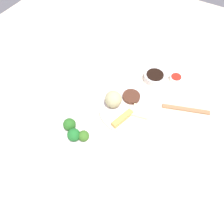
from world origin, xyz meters
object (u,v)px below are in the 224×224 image
object	(u,v)px
chopsticks_pair	(186,109)
main_plate	(127,109)
soy_sauce_bowl	(154,77)
sauce_ramekin_sweet_and_sour	(176,78)
broccoli_plate	(76,135)

from	to	relation	value
chopsticks_pair	main_plate	bearing A→B (deg)	120.90
soy_sauce_bowl	sauce_ramekin_sweet_and_sour	size ratio (longest dim) A/B	1.70
broccoli_plate	sauce_ramekin_sweet_and_sour	distance (m)	0.59
main_plate	broccoli_plate	bearing A→B (deg)	151.46
main_plate	chopsticks_pair	bearing A→B (deg)	-59.10
soy_sauce_bowl	sauce_ramekin_sweet_and_sour	distance (m)	0.11
broccoli_plate	soy_sauce_bowl	world-z (taller)	soy_sauce_bowl
sauce_ramekin_sweet_and_sour	chopsticks_pair	xyz separation A→B (m)	(-0.16, -0.11, -0.01)
broccoli_plate	chopsticks_pair	xyz separation A→B (m)	(0.38, -0.37, -0.00)
sauce_ramekin_sweet_and_sour	soy_sauce_bowl	bearing A→B (deg)	121.12
soy_sauce_bowl	chopsticks_pair	distance (m)	0.23
chopsticks_pair	sauce_ramekin_sweet_and_sour	bearing A→B (deg)	35.36
soy_sauce_bowl	chopsticks_pair	world-z (taller)	soy_sauce_bowl
broccoli_plate	soy_sauce_bowl	bearing A→B (deg)	-18.50
main_plate	sauce_ramekin_sweet_and_sour	size ratio (longest dim) A/B	4.09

